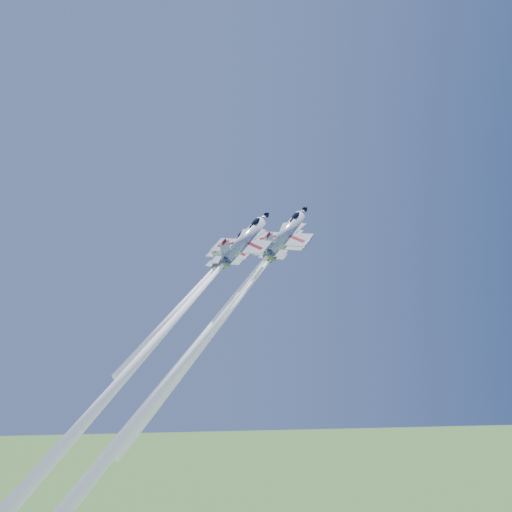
{
  "coord_description": "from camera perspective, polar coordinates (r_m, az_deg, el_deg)",
  "views": [
    {
      "loc": [
        -9.48,
        -102.64,
        93.08
      ],
      "look_at": [
        0.0,
        0.0,
        100.45
      ],
      "focal_mm": 40.0,
      "sensor_mm": 36.0,
      "label": 1
    }
  ],
  "objects": [
    {
      "name": "jet_left",
      "position": [
        99.8,
        -5.81,
        -3.05
      ],
      "size": [
        20.53,
        26.78,
        29.74
      ],
      "rotation": [
        0.65,
        0.1,
        -0.62
      ],
      "color": "silver"
    },
    {
      "name": "jet_lead",
      "position": [
        94.85,
        -2.09,
        -4.71
      ],
      "size": [
        27.9,
        37.07,
        42.01
      ],
      "rotation": [
        0.65,
        0.1,
        -0.62
      ],
      "color": "silver"
    },
    {
      "name": "jet_slot",
      "position": [
        82.79,
        -8.33,
        -6.5
      ],
      "size": [
        30.15,
        40.11,
        45.51
      ],
      "rotation": [
        0.65,
        0.1,
        -0.62
      ],
      "color": "silver"
    },
    {
      "name": "jet_right",
      "position": [
        86.84,
        -3.71,
        -6.1
      ],
      "size": [
        32.42,
        43.26,
        49.22
      ],
      "rotation": [
        0.65,
        0.1,
        -0.62
      ],
      "color": "silver"
    }
  ]
}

